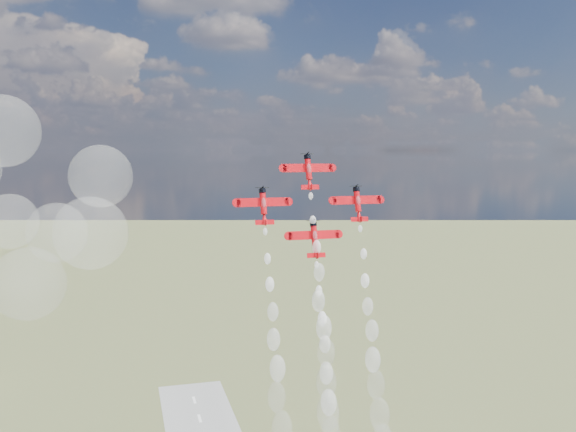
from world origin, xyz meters
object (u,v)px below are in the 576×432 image
(plane_slot, at_px, (315,238))
(plane_right, at_px, (358,203))
(plane_left, at_px, (263,205))
(plane_lead, at_px, (309,171))

(plane_slot, bearing_deg, plane_right, 12.02)
(plane_left, bearing_deg, plane_right, 0.00)
(plane_lead, xyz_separation_m, plane_right, (12.20, -2.60, -8.13))
(plane_slot, bearing_deg, plane_lead, 90.00)
(plane_right, bearing_deg, plane_left, 180.00)
(plane_lead, relative_size, plane_left, 1.00)
(plane_right, height_order, plane_slot, plane_right)
(plane_right, distance_m, plane_slot, 14.89)
(plane_lead, distance_m, plane_right, 14.89)
(plane_lead, xyz_separation_m, plane_slot, (0.00, -5.20, -16.27))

